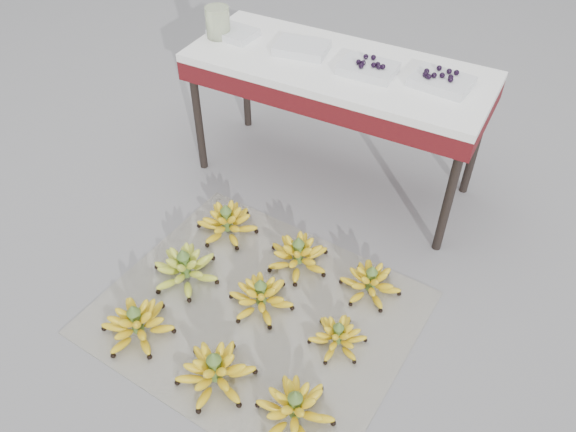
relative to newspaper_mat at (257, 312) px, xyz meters
The scene contains 17 objects.
ground 0.06m from the newspaper_mat, 160.01° to the left, with size 60.00×60.00×0.00m, color gray.
newspaper_mat is the anchor object (origin of this frame).
bunch_front_left 0.49m from the newspaper_mat, 139.34° to the right, with size 0.29×0.29×0.18m.
bunch_front_center 0.36m from the newspaper_mat, 85.24° to the right, with size 0.38×0.38×0.18m.
bunch_front_right 0.50m from the newspaper_mat, 43.34° to the right, with size 0.33×0.33×0.17m.
bunch_mid_left 0.38m from the newspaper_mat, behind, with size 0.38×0.38×0.18m.
bunch_mid_center 0.07m from the newspaper_mat, 91.29° to the left, with size 0.30×0.30×0.17m.
bunch_mid_right 0.37m from the newspaper_mat, ahead, with size 0.29×0.29×0.14m.
bunch_back_left 0.51m from the newspaper_mat, 136.40° to the left, with size 0.35×0.35×0.18m.
bunch_back_center 0.33m from the newspaper_mat, 84.91° to the left, with size 0.38×0.38×0.17m.
bunch_back_right 0.51m from the newspaper_mat, 41.57° to the left, with size 0.31×0.31×0.16m.
vendor_table 1.14m from the newspaper_mat, 96.27° to the left, with size 1.42×0.57×0.68m.
tray_far_left 1.37m from the newspaper_mat, 124.73° to the left, with size 0.23×0.18×0.04m.
tray_left 1.25m from the newspaper_mat, 107.10° to the left, with size 0.27×0.21×0.04m.
tray_right 1.18m from the newspaper_mat, 87.11° to the left, with size 0.25×0.18×0.06m.
tray_far_right 1.27m from the newspaper_mat, 69.59° to the left, with size 0.27×0.20×0.06m.
glass_jar 1.41m from the newspaper_mat, 128.18° to the left, with size 0.12×0.12×0.15m, color #E1F0BE.
Camera 1 is at (0.86, -1.24, 1.92)m, focal length 35.00 mm.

